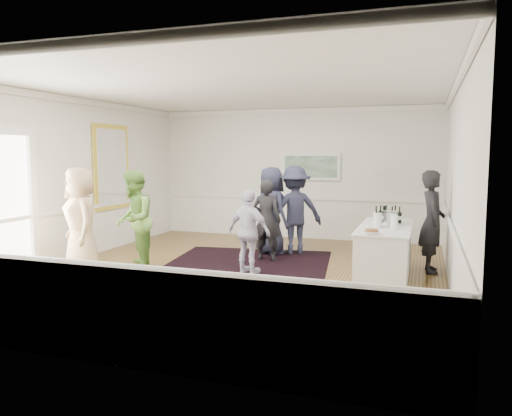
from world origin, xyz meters
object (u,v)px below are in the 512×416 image
(guest_dark_b, at_px, (267,220))
(ice_bucket, at_px, (390,218))
(guest_lilac, at_px, (249,232))
(guest_navy, at_px, (271,211))
(nut_bowl, at_px, (372,232))
(guest_dark_a, at_px, (295,210))
(guest_green, at_px, (134,220))
(serving_table, at_px, (385,252))
(bartender, at_px, (432,222))
(guest_tan, at_px, (81,222))

(guest_dark_b, bearing_deg, ice_bucket, 170.90)
(guest_lilac, distance_m, guest_navy, 1.80)
(nut_bowl, bearing_deg, guest_dark_a, 126.32)
(guest_green, xyz_separation_m, ice_bucket, (4.46, 0.90, 0.11))
(guest_navy, bearing_deg, guest_green, 84.15)
(serving_table, relative_size, guest_lilac, 1.49)
(ice_bucket, xyz_separation_m, nut_bowl, (-0.20, -1.13, -0.08))
(bartender, bearing_deg, guest_green, 99.36)
(serving_table, height_order, guest_lilac, guest_lilac)
(guest_tan, xyz_separation_m, guest_dark_a, (3.01, 2.99, -0.02))
(nut_bowl, bearing_deg, serving_table, 81.79)
(bartender, xyz_separation_m, guest_lilac, (-3.01, -1.16, -0.16))
(guest_tan, relative_size, guest_lilac, 1.26)
(guest_lilac, height_order, guest_dark_a, guest_dark_a)
(guest_green, xyz_separation_m, guest_lilac, (2.12, 0.29, -0.16))
(guest_lilac, relative_size, ice_bucket, 5.69)
(guest_lilac, xyz_separation_m, guest_navy, (-0.15, 1.79, 0.17))
(serving_table, xyz_separation_m, guest_green, (-4.40, -0.69, 0.45))
(serving_table, distance_m, guest_lilac, 2.33)
(guest_dark_a, bearing_deg, nut_bowl, 95.99)
(bartender, height_order, guest_lilac, bartender)
(ice_bucket, bearing_deg, guest_green, -168.65)
(guest_navy, relative_size, nut_bowl, 7.57)
(guest_navy, distance_m, nut_bowl, 3.26)
(bartender, relative_size, guest_dark_b, 1.13)
(guest_lilac, bearing_deg, guest_dark_b, -70.64)
(guest_navy, relative_size, ice_bucket, 7.02)
(guest_dark_b, height_order, guest_navy, guest_navy)
(guest_dark_b, bearing_deg, guest_green, 36.84)
(guest_tan, bearing_deg, guest_dark_a, 82.50)
(guest_dark_b, xyz_separation_m, nut_bowl, (2.17, -1.63, 0.13))
(guest_lilac, relative_size, nut_bowl, 6.14)
(guest_green, bearing_deg, serving_table, 75.47)
(serving_table, distance_m, bartender, 1.15)
(guest_green, bearing_deg, guest_dark_b, 100.33)
(guest_tan, height_order, guest_dark_a, guest_tan)
(guest_dark_a, bearing_deg, serving_table, 111.13)
(guest_dark_a, bearing_deg, guest_dark_b, 37.93)
(bartender, relative_size, guest_navy, 0.99)
(serving_table, bearing_deg, guest_tan, -164.03)
(guest_dark_a, distance_m, nut_bowl, 3.09)
(guest_lilac, bearing_deg, guest_navy, -67.42)
(bartender, height_order, nut_bowl, bartender)
(bartender, distance_m, guest_dark_b, 3.05)
(guest_tan, distance_m, guest_dark_b, 3.42)
(bartender, relative_size, guest_green, 1.00)
(guest_dark_b, xyz_separation_m, ice_bucket, (2.37, -0.51, 0.21))
(guest_tan, bearing_deg, nut_bowl, 43.64)
(guest_navy, bearing_deg, serving_table, -172.26)
(bartender, bearing_deg, guest_dark_b, 84.48)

